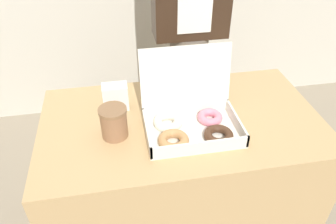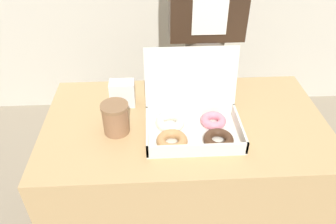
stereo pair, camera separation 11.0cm
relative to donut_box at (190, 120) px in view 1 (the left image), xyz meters
The scene contains 5 objects.
table 0.41m from the donut_box, 103.20° to the left, with size 1.08×0.61×0.72m.
donut_box is the anchor object (origin of this frame).
coffee_cup 0.27m from the donut_box, behind, with size 0.10×0.10×0.12m.
napkin_holder 0.32m from the donut_box, 144.05° to the left, with size 0.10×0.06×0.11m.
person_customer 0.60m from the donut_box, 77.29° to the left, with size 0.35×0.24×1.65m.
Camera 1 is at (-0.23, -0.97, 1.50)m, focal length 35.00 mm.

